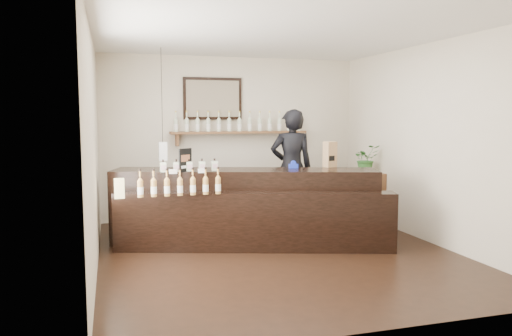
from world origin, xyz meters
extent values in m
plane|color=black|center=(0.00, 0.00, 0.00)|extent=(5.00, 5.00, 0.00)
plane|color=beige|center=(0.00, 2.50, 1.40)|extent=(4.50, 0.00, 4.50)
plane|color=beige|center=(0.00, -2.50, 1.40)|extent=(4.50, 0.00, 4.50)
plane|color=beige|center=(-2.25, 0.00, 1.40)|extent=(0.00, 5.00, 5.00)
plane|color=beige|center=(2.25, 0.00, 1.40)|extent=(0.00, 5.00, 5.00)
plane|color=white|center=(0.00, 0.00, 2.80)|extent=(5.00, 5.00, 0.00)
cube|color=brown|center=(0.10, 2.37, 1.50)|extent=(2.40, 0.25, 0.04)
cube|color=brown|center=(-0.98, 2.40, 1.38)|extent=(0.04, 0.20, 0.20)
cube|color=brown|center=(1.18, 2.40, 1.38)|extent=(0.04, 0.20, 0.20)
cube|color=black|center=(-0.35, 2.47, 2.08)|extent=(1.02, 0.04, 0.72)
cube|color=#473A2D|center=(-0.35, 2.44, 2.08)|extent=(0.92, 0.01, 0.62)
cube|color=white|center=(-1.30, 1.60, 1.25)|extent=(0.12, 0.12, 0.28)
cylinder|color=black|center=(-1.30, 1.60, 2.09)|extent=(0.01, 0.01, 1.41)
cylinder|color=beige|center=(-1.00, 2.37, 1.62)|extent=(0.07, 0.07, 0.20)
cone|color=beige|center=(-1.00, 2.37, 1.75)|extent=(0.07, 0.07, 0.05)
cylinder|color=beige|center=(-1.00, 2.37, 1.81)|extent=(0.02, 0.02, 0.07)
cylinder|color=gold|center=(-1.00, 2.37, 1.86)|extent=(0.03, 0.03, 0.02)
cylinder|color=white|center=(-1.00, 2.37, 1.60)|extent=(0.07, 0.07, 0.09)
cylinder|color=beige|center=(-0.82, 2.37, 1.62)|extent=(0.07, 0.07, 0.20)
cone|color=beige|center=(-0.82, 2.37, 1.75)|extent=(0.07, 0.07, 0.05)
cylinder|color=beige|center=(-0.82, 2.37, 1.81)|extent=(0.02, 0.02, 0.07)
cylinder|color=gold|center=(-0.82, 2.37, 1.86)|extent=(0.03, 0.03, 0.02)
cylinder|color=white|center=(-0.82, 2.37, 1.60)|extent=(0.07, 0.07, 0.09)
cylinder|color=beige|center=(-0.63, 2.37, 1.62)|extent=(0.07, 0.07, 0.20)
cone|color=beige|center=(-0.63, 2.37, 1.75)|extent=(0.07, 0.07, 0.05)
cylinder|color=beige|center=(-0.63, 2.37, 1.81)|extent=(0.02, 0.02, 0.07)
cylinder|color=gold|center=(-0.63, 2.37, 1.86)|extent=(0.03, 0.03, 0.02)
cylinder|color=white|center=(-0.63, 2.37, 1.60)|extent=(0.07, 0.07, 0.09)
cylinder|color=beige|center=(-0.45, 2.37, 1.62)|extent=(0.07, 0.07, 0.20)
cone|color=beige|center=(-0.45, 2.37, 1.75)|extent=(0.07, 0.07, 0.05)
cylinder|color=beige|center=(-0.45, 2.37, 1.81)|extent=(0.02, 0.02, 0.07)
cylinder|color=gold|center=(-0.45, 2.37, 1.86)|extent=(0.03, 0.03, 0.02)
cylinder|color=white|center=(-0.45, 2.37, 1.60)|extent=(0.07, 0.07, 0.09)
cylinder|color=beige|center=(-0.27, 2.37, 1.62)|extent=(0.07, 0.07, 0.20)
cone|color=beige|center=(-0.27, 2.37, 1.75)|extent=(0.07, 0.07, 0.05)
cylinder|color=beige|center=(-0.27, 2.37, 1.81)|extent=(0.02, 0.02, 0.07)
cylinder|color=gold|center=(-0.27, 2.37, 1.86)|extent=(0.03, 0.03, 0.02)
cylinder|color=white|center=(-0.27, 2.37, 1.60)|extent=(0.07, 0.07, 0.09)
cylinder|color=beige|center=(-0.08, 2.37, 1.62)|extent=(0.07, 0.07, 0.20)
cone|color=beige|center=(-0.08, 2.37, 1.75)|extent=(0.07, 0.07, 0.05)
cylinder|color=beige|center=(-0.08, 2.37, 1.81)|extent=(0.02, 0.02, 0.07)
cylinder|color=gold|center=(-0.08, 2.37, 1.86)|extent=(0.03, 0.03, 0.02)
cylinder|color=white|center=(-0.08, 2.37, 1.60)|extent=(0.07, 0.07, 0.09)
cylinder|color=beige|center=(0.10, 2.37, 1.62)|extent=(0.07, 0.07, 0.20)
cone|color=beige|center=(0.10, 2.37, 1.75)|extent=(0.07, 0.07, 0.05)
cylinder|color=beige|center=(0.10, 2.37, 1.81)|extent=(0.02, 0.02, 0.07)
cylinder|color=gold|center=(0.10, 2.37, 1.86)|extent=(0.03, 0.03, 0.02)
cylinder|color=white|center=(0.10, 2.37, 1.60)|extent=(0.07, 0.07, 0.09)
cylinder|color=beige|center=(0.28, 2.37, 1.62)|extent=(0.07, 0.07, 0.20)
cone|color=beige|center=(0.28, 2.37, 1.75)|extent=(0.07, 0.07, 0.05)
cylinder|color=beige|center=(0.28, 2.37, 1.81)|extent=(0.02, 0.02, 0.07)
cylinder|color=gold|center=(0.28, 2.37, 1.86)|extent=(0.03, 0.03, 0.02)
cylinder|color=white|center=(0.28, 2.37, 1.60)|extent=(0.07, 0.07, 0.09)
cylinder|color=beige|center=(0.47, 2.37, 1.62)|extent=(0.07, 0.07, 0.20)
cone|color=beige|center=(0.47, 2.37, 1.75)|extent=(0.07, 0.07, 0.05)
cylinder|color=beige|center=(0.47, 2.37, 1.81)|extent=(0.02, 0.02, 0.07)
cylinder|color=gold|center=(0.47, 2.37, 1.86)|extent=(0.03, 0.03, 0.02)
cylinder|color=white|center=(0.47, 2.37, 1.60)|extent=(0.07, 0.07, 0.09)
cylinder|color=beige|center=(0.65, 2.37, 1.62)|extent=(0.07, 0.07, 0.20)
cone|color=beige|center=(0.65, 2.37, 1.75)|extent=(0.07, 0.07, 0.05)
cylinder|color=beige|center=(0.65, 2.37, 1.81)|extent=(0.02, 0.02, 0.07)
cylinder|color=gold|center=(0.65, 2.37, 1.86)|extent=(0.03, 0.03, 0.02)
cylinder|color=white|center=(0.65, 2.37, 1.60)|extent=(0.07, 0.07, 0.09)
cylinder|color=beige|center=(0.83, 2.37, 1.62)|extent=(0.07, 0.07, 0.20)
cone|color=beige|center=(0.83, 2.37, 1.75)|extent=(0.07, 0.07, 0.05)
cylinder|color=beige|center=(0.83, 2.37, 1.81)|extent=(0.02, 0.02, 0.07)
cylinder|color=gold|center=(0.83, 2.37, 1.86)|extent=(0.03, 0.03, 0.02)
cylinder|color=white|center=(0.83, 2.37, 1.60)|extent=(0.07, 0.07, 0.09)
cylinder|color=beige|center=(1.02, 2.37, 1.62)|extent=(0.07, 0.07, 0.20)
cone|color=beige|center=(1.02, 2.37, 1.75)|extent=(0.07, 0.07, 0.05)
cylinder|color=beige|center=(1.02, 2.37, 1.81)|extent=(0.02, 0.02, 0.07)
cylinder|color=gold|center=(1.02, 2.37, 1.86)|extent=(0.03, 0.03, 0.02)
cylinder|color=white|center=(1.02, 2.37, 1.60)|extent=(0.07, 0.07, 0.09)
cylinder|color=beige|center=(1.20, 2.37, 1.62)|extent=(0.07, 0.07, 0.20)
cone|color=beige|center=(1.20, 2.37, 1.75)|extent=(0.07, 0.07, 0.05)
cylinder|color=beige|center=(1.20, 2.37, 1.81)|extent=(0.02, 0.02, 0.07)
cylinder|color=gold|center=(1.20, 2.37, 1.86)|extent=(0.03, 0.03, 0.02)
cylinder|color=white|center=(1.20, 2.37, 1.60)|extent=(0.07, 0.07, 0.09)
cube|color=black|center=(-0.25, 0.70, 0.52)|extent=(3.73, 1.72, 1.03)
cube|color=black|center=(-0.25, 0.21, 0.39)|extent=(3.64, 1.41, 0.78)
cube|color=white|center=(-1.29, 0.46, 1.06)|extent=(0.10, 0.04, 0.05)
cube|color=white|center=(-0.90, 0.46, 1.06)|extent=(0.10, 0.04, 0.05)
cube|color=#CABD7B|center=(-1.97, 0.21, 0.84)|extent=(0.12, 0.12, 0.12)
cube|color=#CABD7B|center=(-1.97, 0.21, 0.96)|extent=(0.12, 0.12, 0.12)
cube|color=beige|center=(-1.40, 0.65, 1.11)|extent=(0.08, 0.08, 0.13)
cube|color=#CC9FA7|center=(-1.40, 0.60, 1.11)|extent=(0.07, 0.00, 0.06)
cylinder|color=black|center=(-1.40, 0.65, 1.19)|extent=(0.02, 0.02, 0.03)
cube|color=beige|center=(-1.22, 0.65, 1.11)|extent=(0.08, 0.08, 0.13)
cube|color=#CC9FA7|center=(-1.22, 0.60, 1.11)|extent=(0.07, 0.00, 0.06)
cylinder|color=black|center=(-1.22, 0.65, 1.19)|extent=(0.02, 0.02, 0.03)
cube|color=beige|center=(-1.05, 0.65, 1.11)|extent=(0.08, 0.08, 0.13)
cube|color=#CC9FA7|center=(-1.05, 0.60, 1.11)|extent=(0.07, 0.00, 0.06)
cylinder|color=black|center=(-1.05, 0.65, 1.19)|extent=(0.02, 0.02, 0.03)
cube|color=beige|center=(-0.87, 0.65, 1.11)|extent=(0.08, 0.08, 0.13)
cube|color=#CC9FA7|center=(-0.87, 0.60, 1.11)|extent=(0.07, 0.00, 0.06)
cylinder|color=black|center=(-0.87, 0.65, 1.19)|extent=(0.02, 0.02, 0.03)
cube|color=beige|center=(-0.70, 0.65, 1.11)|extent=(0.08, 0.08, 0.13)
cube|color=#CC9FA7|center=(-0.70, 0.60, 1.11)|extent=(0.07, 0.00, 0.06)
cylinder|color=black|center=(-0.70, 0.65, 1.19)|extent=(0.02, 0.02, 0.03)
cylinder|color=#B27E3C|center=(-1.72, 0.21, 0.89)|extent=(0.07, 0.07, 0.20)
cone|color=#B27E3C|center=(-1.72, 0.21, 1.01)|extent=(0.07, 0.07, 0.05)
cylinder|color=#B27E3C|center=(-1.72, 0.21, 1.07)|extent=(0.02, 0.02, 0.07)
cylinder|color=black|center=(-1.72, 0.21, 1.12)|extent=(0.03, 0.03, 0.02)
cylinder|color=white|center=(-1.72, 0.21, 0.87)|extent=(0.07, 0.07, 0.09)
cylinder|color=#B27E3C|center=(-1.56, 0.21, 0.89)|extent=(0.07, 0.07, 0.20)
cone|color=#B27E3C|center=(-1.56, 0.21, 1.01)|extent=(0.07, 0.07, 0.05)
cylinder|color=#B27E3C|center=(-1.56, 0.21, 1.07)|extent=(0.02, 0.02, 0.07)
cylinder|color=black|center=(-1.56, 0.21, 1.12)|extent=(0.03, 0.03, 0.02)
cylinder|color=white|center=(-1.56, 0.21, 0.87)|extent=(0.07, 0.07, 0.09)
cylinder|color=#B27E3C|center=(-1.40, 0.21, 0.89)|extent=(0.07, 0.07, 0.20)
cone|color=#B27E3C|center=(-1.40, 0.21, 1.01)|extent=(0.07, 0.07, 0.05)
cylinder|color=#B27E3C|center=(-1.40, 0.21, 1.07)|extent=(0.02, 0.02, 0.07)
cylinder|color=black|center=(-1.40, 0.21, 1.12)|extent=(0.03, 0.03, 0.02)
cylinder|color=white|center=(-1.40, 0.21, 0.87)|extent=(0.07, 0.07, 0.09)
cylinder|color=#B27E3C|center=(-1.23, 0.21, 0.89)|extent=(0.07, 0.07, 0.20)
cone|color=#B27E3C|center=(-1.23, 0.21, 1.01)|extent=(0.07, 0.07, 0.05)
cylinder|color=#B27E3C|center=(-1.23, 0.21, 1.07)|extent=(0.02, 0.02, 0.07)
cylinder|color=black|center=(-1.23, 0.21, 1.12)|extent=(0.03, 0.03, 0.02)
cylinder|color=white|center=(-1.23, 0.21, 0.87)|extent=(0.07, 0.07, 0.09)
cylinder|color=#B27E3C|center=(-1.07, 0.21, 0.89)|extent=(0.07, 0.07, 0.20)
cone|color=#B27E3C|center=(-1.07, 0.21, 1.01)|extent=(0.07, 0.07, 0.05)
cylinder|color=#B27E3C|center=(-1.07, 0.21, 1.07)|extent=(0.02, 0.02, 0.07)
cylinder|color=black|center=(-1.07, 0.21, 1.12)|extent=(0.03, 0.03, 0.02)
cylinder|color=white|center=(-1.07, 0.21, 0.87)|extent=(0.07, 0.07, 0.09)
cylinder|color=#B27E3C|center=(-0.90, 0.21, 0.89)|extent=(0.07, 0.07, 0.20)
cone|color=#B27E3C|center=(-0.90, 0.21, 1.01)|extent=(0.07, 0.07, 0.05)
cylinder|color=#B27E3C|center=(-0.90, 0.21, 1.07)|extent=(0.02, 0.02, 0.07)
cylinder|color=black|center=(-0.90, 0.21, 1.12)|extent=(0.03, 0.03, 0.02)
cylinder|color=white|center=(-0.90, 0.21, 0.87)|extent=(0.07, 0.07, 0.09)
cylinder|color=#B27E3C|center=(-0.74, 0.21, 0.89)|extent=(0.07, 0.07, 0.20)
cone|color=#B27E3C|center=(-0.74, 0.21, 1.01)|extent=(0.07, 0.07, 0.05)
cylinder|color=#B27E3C|center=(-0.74, 0.21, 1.07)|extent=(0.02, 0.02, 0.07)
cylinder|color=black|center=(-0.74, 0.21, 1.12)|extent=(0.03, 0.03, 0.02)
cylinder|color=white|center=(-0.74, 0.21, 0.87)|extent=(0.07, 0.07, 0.09)
cube|color=black|center=(-1.10, 0.64, 1.19)|extent=(0.19, 0.15, 0.32)
cube|color=brown|center=(-1.10, 0.63, 1.22)|extent=(0.13, 0.10, 0.09)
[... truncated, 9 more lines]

